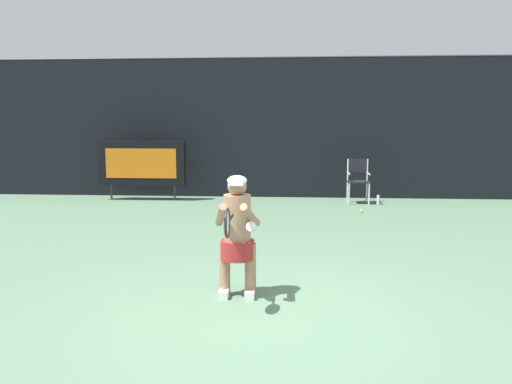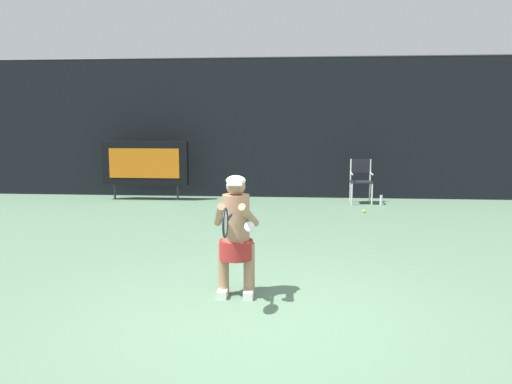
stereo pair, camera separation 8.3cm
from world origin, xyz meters
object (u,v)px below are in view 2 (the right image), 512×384
object	(u,v)px
tennis_racket	(226,222)
tennis_ball_loose	(364,211)
scoreboard	(145,163)
umpire_chair	(361,178)
tennis_player	(236,232)
water_bottle	(381,200)

from	to	relation	value
tennis_racket	tennis_ball_loose	world-z (taller)	tennis_racket
scoreboard	umpire_chair	distance (m)	5.43
tennis_racket	tennis_ball_loose	distance (m)	6.66
scoreboard	tennis_player	distance (m)	7.73
scoreboard	water_bottle	xyz separation A→B (m)	(5.89, -0.32, -0.82)
tennis_player	tennis_ball_loose	xyz separation A→B (m)	(2.15, 5.63, -0.72)
tennis_ball_loose	scoreboard	bearing A→B (deg)	165.22
water_bottle	tennis_racket	distance (m)	7.85
umpire_chair	water_bottle	bearing A→B (deg)	-26.24
water_bottle	tennis_player	xyz separation A→B (m)	(-2.70, -6.72, 0.63)
tennis_ball_loose	tennis_racket	bearing A→B (deg)	-109.38
scoreboard	tennis_ball_loose	world-z (taller)	scoreboard
water_bottle	tennis_racket	xyz separation A→B (m)	(-2.73, -7.31, 0.86)
scoreboard	tennis_racket	distance (m)	8.26
tennis_player	tennis_ball_loose	distance (m)	6.07
water_bottle	scoreboard	bearing A→B (deg)	176.93
umpire_chair	tennis_racket	size ratio (longest dim) A/B	1.79
umpire_chair	tennis_racket	world-z (taller)	tennis_racket
tennis_ball_loose	umpire_chair	bearing A→B (deg)	86.67
tennis_player	tennis_racket	distance (m)	0.64
scoreboard	tennis_ball_loose	distance (m)	5.60
water_bottle	tennis_racket	bearing A→B (deg)	-110.47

